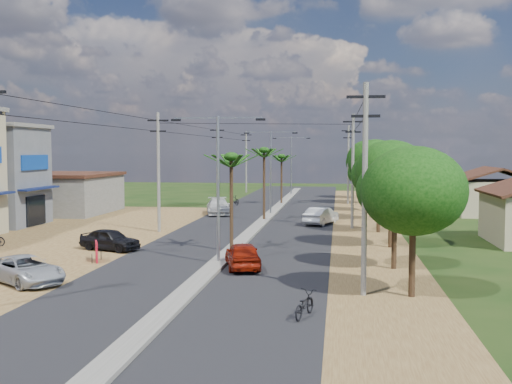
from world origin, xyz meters
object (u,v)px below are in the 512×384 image
(car_red_near, at_px, (243,256))
(roadside_sign, at_px, (96,252))
(car_parked_dark, at_px, (110,240))
(car_white_far, at_px, (218,207))
(car_silver_mid, at_px, (321,216))
(car_parked_silver, at_px, (25,270))
(moto_rider_east, at_px, (304,305))

(car_red_near, relative_size, roadside_sign, 3.16)
(car_red_near, height_order, car_parked_dark, car_red_near)
(car_red_near, height_order, car_white_far, car_white_far)
(car_red_near, distance_m, car_silver_mid, 19.44)
(car_white_far, distance_m, car_parked_silver, 30.65)
(car_parked_silver, xyz_separation_m, car_parked_dark, (0.42, 9.30, 0.04))
(car_red_near, bearing_deg, car_white_far, -90.92)
(car_white_far, relative_size, car_parked_silver, 1.15)
(car_parked_dark, bearing_deg, car_parked_silver, -163.74)
(car_parked_dark, relative_size, roadside_sign, 3.03)
(car_silver_mid, relative_size, roadside_sign, 3.39)
(car_silver_mid, relative_size, car_parked_dark, 1.12)
(moto_rider_east, bearing_deg, car_parked_silver, 0.07)
(car_red_near, xyz_separation_m, moto_rider_east, (3.70, -8.73, -0.22))
(car_red_near, xyz_separation_m, car_parked_dark, (-9.00, 4.48, -0.03))
(car_white_far, bearing_deg, car_silver_mid, -47.57)
(car_parked_dark, bearing_deg, car_red_near, -97.61)
(car_parked_dark, bearing_deg, moto_rider_east, -117.27)
(moto_rider_east, xyz_separation_m, roadside_sign, (-12.03, 9.54, 0.09))
(car_white_far, height_order, moto_rider_east, car_white_far)
(car_parked_dark, bearing_deg, car_silver_mid, -21.63)
(car_silver_mid, xyz_separation_m, car_parked_silver, (-12.92, -23.94, -0.09))
(car_red_near, xyz_separation_m, car_white_far, (-6.50, 25.69, 0.06))
(car_red_near, xyz_separation_m, roadside_sign, (-8.33, 0.81, -0.13))
(car_red_near, xyz_separation_m, car_parked_silver, (-9.42, -4.82, -0.06))
(car_parked_dark, distance_m, moto_rider_east, 18.33)
(car_red_near, relative_size, car_parked_silver, 0.90)
(moto_rider_east, bearing_deg, car_red_near, -50.37)
(moto_rider_east, bearing_deg, car_white_far, -56.84)
(car_parked_dark, xyz_separation_m, roadside_sign, (0.67, -3.67, -0.10))
(car_parked_silver, bearing_deg, roadside_sign, 22.01)
(moto_rider_east, height_order, roadside_sign, roadside_sign)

